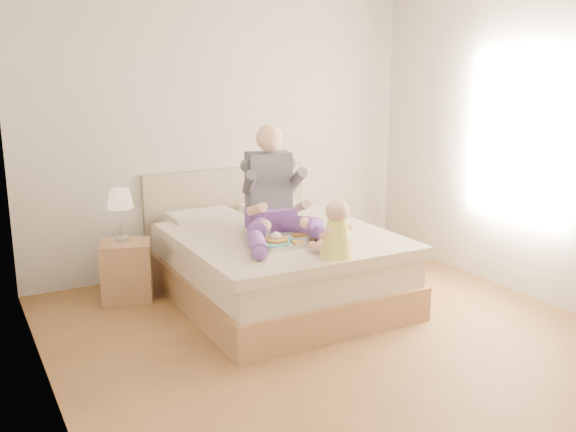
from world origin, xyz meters
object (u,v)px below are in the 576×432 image
nightstand (127,271)px  adult (275,201)px  bed (272,261)px  baby (336,234)px  tray (288,239)px

nightstand → adult: bearing=-13.0°
nightstand → adult: size_ratio=0.44×
bed → adult: 0.58m
bed → baby: 1.07m
nightstand → tray: bearing=-25.8°
adult → baby: size_ratio=2.73×
bed → baby: (0.04, -0.96, 0.47)m
nightstand → baby: bearing=-33.8°
baby → adult: bearing=84.4°
bed → nightstand: (-1.15, 0.52, -0.06)m
tray → nightstand: bearing=140.3°
adult → tray: 0.42m
bed → baby: size_ratio=5.04×
nightstand → adult: (1.12, -0.65, 0.62)m
adult → bed: bearing=86.3°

